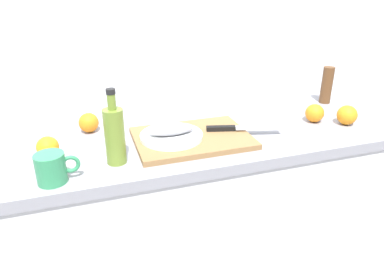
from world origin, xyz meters
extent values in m
cube|color=silver|center=(0.00, 0.33, 1.25)|extent=(3.20, 0.05, 2.50)
cube|color=white|center=(0.00, 0.00, 0.43)|extent=(2.00, 0.58, 0.86)
cube|color=gray|center=(0.00, 0.00, 0.88)|extent=(2.00, 0.60, 0.04)
cube|color=olive|center=(0.03, -0.08, 0.91)|extent=(0.42, 0.30, 0.02)
cylinder|color=white|center=(-0.05, -0.07, 0.93)|extent=(0.23, 0.23, 0.01)
ellipsoid|color=gray|center=(-0.05, -0.07, 0.95)|extent=(0.17, 0.07, 0.04)
cube|color=silver|center=(0.29, -0.11, 0.93)|extent=(0.18, 0.08, 0.00)
cube|color=black|center=(0.14, -0.07, 0.93)|extent=(0.11, 0.05, 0.02)
cylinder|color=olive|center=(-0.26, -0.16, 0.99)|extent=(0.06, 0.06, 0.18)
cylinder|color=olive|center=(-0.26, -0.16, 1.11)|extent=(0.03, 0.03, 0.05)
cylinder|color=black|center=(-0.26, -0.16, 1.14)|extent=(0.03, 0.03, 0.02)
cylinder|color=#338C59|center=(-0.45, -0.23, 0.95)|extent=(0.09, 0.09, 0.09)
torus|color=#338C59|center=(-0.40, -0.23, 0.95)|extent=(0.06, 0.01, 0.06)
sphere|color=orange|center=(-0.33, 0.12, 0.94)|extent=(0.08, 0.08, 0.08)
sphere|color=orange|center=(0.57, -0.06, 0.94)|extent=(0.08, 0.08, 0.08)
sphere|color=orange|center=(-0.47, -0.06, 0.94)|extent=(0.07, 0.07, 0.07)
sphere|color=orange|center=(0.68, -0.12, 0.94)|extent=(0.08, 0.08, 0.08)
cylinder|color=brown|center=(0.77, 0.14, 0.99)|extent=(0.05, 0.05, 0.17)
camera|label=1|loc=(-0.33, -1.19, 1.45)|focal=32.62mm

